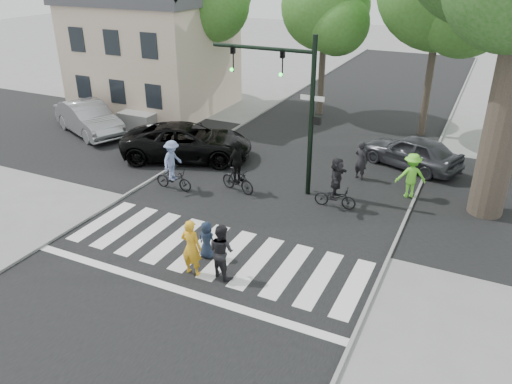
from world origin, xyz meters
The scene contains 20 objects.
ground centered at (0.00, 0.00, 0.00)m, with size 120.00×120.00×0.00m, color gray.
road_stem centered at (0.00, 5.00, 0.01)m, with size 10.00×70.00×0.01m, color black.
road_cross centered at (0.00, 8.00, 0.01)m, with size 70.00×10.00×0.01m, color black.
curb_left centered at (-5.05, 5.00, 0.05)m, with size 0.10×70.00×0.10m, color gray.
curb_right centered at (5.05, 5.00, 0.05)m, with size 0.10×70.00×0.10m, color gray.
crosswalk centered at (0.00, 0.66, 0.01)m, with size 10.00×3.85×0.01m.
traffic_signal centered at (0.35, 6.20, 3.90)m, with size 4.45×0.29×6.00m.
bg_tree_2 centered at (-1.76, 16.62, 5.78)m, with size 5.04×4.80×8.40m.
house centered at (-11.49, 13.98, 3.80)m, with size 8.40×8.10×8.82m.
pedestrian_woman centered at (0.06, -0.33, 0.88)m, with size 0.64×0.42×1.76m, color gold.
pedestrian_child centered at (-0.03, 0.63, 0.60)m, with size 0.59×0.38×1.20m, color #192439.
pedestrian_adult centered at (0.88, -0.06, 0.83)m, with size 0.81×0.63×1.67m, color black.
cyclist_left centered at (-3.74, 4.31, 0.88)m, with size 1.60×1.04×2.03m.
cyclist_mid centered at (-1.36, 5.21, 0.86)m, with size 1.66×1.04×2.08m.
cyclist_right centered at (2.49, 5.57, 0.87)m, with size 1.57×1.46×1.95m.
car_suv centered at (-5.04, 7.36, 0.80)m, with size 2.66×5.78×1.61m, color black.
car_silver centered at (-11.57, 8.14, 0.83)m, with size 1.75×5.01×1.65m, color gray.
car_grey centered at (4.30, 10.69, 0.73)m, with size 1.73×4.29×1.46m, color #36373C.
bystander_hivis centered at (4.78, 7.65, 0.88)m, with size 1.14×0.65×1.76m, color #71F335.
bystander_dark centered at (2.63, 8.50, 0.82)m, with size 0.60×0.39×1.65m, color black.
Camera 1 is at (7.00, -10.49, 8.41)m, focal length 35.00 mm.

